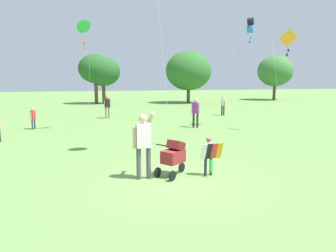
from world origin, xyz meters
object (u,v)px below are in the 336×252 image
Objects in this scene: person_kid_running at (33,117)px; kite_green_novelty at (84,27)px; kite_blue_high at (250,26)px; person_red_shirt at (107,105)px; person_couple_left at (196,110)px; child_with_butterfly_kite at (209,153)px; person_adult_flyer at (143,140)px; kite_orange_delta at (288,41)px; stroller at (174,155)px; person_back_turned at (223,104)px.

kite_green_novelty is at bearing -21.29° from person_kid_running.
kite_green_novelty is 0.94× the size of kite_blue_high.
person_red_shirt is 6.97m from person_couple_left.
kite_blue_high is at bearing -9.22° from person_kid_running.
child_with_butterfly_kite is 0.59× the size of person_adult_flyer.
person_couple_left is (-3.95, 2.40, -3.64)m from kite_orange_delta.
person_kid_running is at bearing 122.53° from child_with_butterfly_kite.
stroller is 0.88× the size of person_kid_running.
person_couple_left is 1.13× the size of person_back_turned.
child_with_butterfly_kite is 10.46m from kite_green_novelty.
person_adult_flyer is 9.66m from kite_green_novelty.
person_red_shirt is at bearing 177.87° from person_back_turned.
kite_blue_high is 10.51m from person_red_shirt.
kite_orange_delta reaches higher than person_red_shirt.
person_couple_left reaches higher than person_back_turned.
stroller is at bearing -112.79° from person_couple_left.
child_with_butterfly_kite is at bearing -6.06° from person_adult_flyer.
stroller is 0.67× the size of person_red_shirt.
kite_green_novelty is 5.51m from person_kid_running.
kite_blue_high reaches higher than person_kid_running.
child_with_butterfly_kite is 10.79m from kite_blue_high.
person_kid_running is (-4.45, 9.66, -0.39)m from person_adult_flyer.
kite_blue_high is at bearing -8.59° from person_couple_left.
kite_green_novelty reaches higher than kite_orange_delta.
kite_green_novelty is at bearing -104.71° from person_red_shirt.
person_couple_left is (3.42, 8.13, 0.35)m from stroller.
person_couple_left reaches higher than stroller.
person_back_turned is at bearing 80.58° from kite_blue_high.
child_with_butterfly_kite is at bearing -68.55° from kite_green_novelty.
child_with_butterfly_kite is 9.62m from kite_orange_delta.
kite_blue_high is 5.48m from person_couple_left.
person_adult_flyer is at bearing -79.36° from kite_green_novelty.
stroller is 8.83m from person_couple_left.
person_couple_left is at bearing -127.86° from person_back_turned.
person_back_turned is (3.81, 4.90, -0.11)m from person_couple_left.
kite_green_novelty reaches higher than person_kid_running.
person_red_shirt is at bearing 138.34° from kite_orange_delta.
person_kid_running is 0.82× the size of person_back_turned.
kite_blue_high reaches higher than kite_orange_delta.
stroller is 13.41m from person_red_shirt.
stroller is at bearing 164.46° from child_with_butterfly_kite.
person_red_shirt is 8.43m from person_back_turned.
stroller is 0.20× the size of kite_orange_delta.
child_with_butterfly_kite is at bearing -57.47° from person_kid_running.
person_back_turned reaches higher than child_with_butterfly_kite.
stroller is 0.72× the size of person_back_turned.
kite_orange_delta is 2.42m from kite_blue_high.
kite_orange_delta reaches higher than stroller.
child_with_butterfly_kite is 1.00m from stroller.
kite_blue_high reaches higher than person_back_turned.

